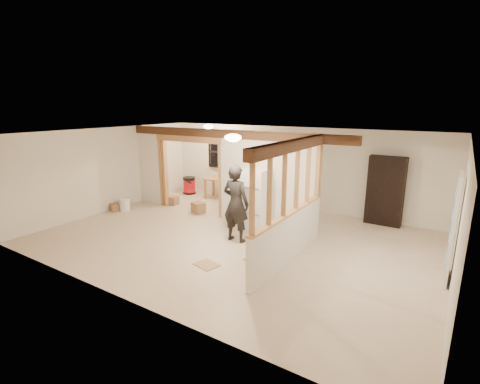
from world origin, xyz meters
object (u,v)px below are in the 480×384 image
Objects in this scene: refrigerator at (256,200)px; bookshelf at (385,191)px; shop_vac at (189,185)px; woman at (236,204)px; work_table at (222,189)px.

bookshelf is at bearing 39.26° from refrigerator.
shop_vac is at bearing -177.86° from bookshelf.
woman is 4.88m from shop_vac.
woman is at bearing -36.35° from shop_vac.
woman is at bearing -130.93° from bookshelf.
shop_vac is at bearing 153.38° from refrigerator.
work_table is 1.43m from shop_vac.
shop_vac is 6.64m from bookshelf.
shop_vac is (-3.90, 2.87, -0.60)m from woman.
woman is 4.13m from bookshelf.
woman is at bearing -53.96° from work_table.
shop_vac is at bearing 175.94° from work_table.
shop_vac is at bearing -37.04° from woman.
refrigerator is 0.92m from woman.
bookshelf is at bearing 2.14° from shop_vac.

